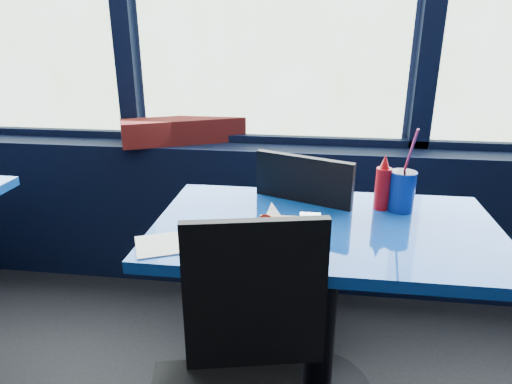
% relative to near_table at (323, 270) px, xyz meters
% --- Properties ---
extents(window_sill, '(5.00, 0.26, 0.80)m').
position_rel_near_table_xyz_m(window_sill, '(-0.30, 0.87, -0.17)').
color(window_sill, black).
rests_on(window_sill, ground).
extents(near_table, '(1.20, 0.70, 0.75)m').
position_rel_near_table_xyz_m(near_table, '(0.00, 0.00, 0.00)').
color(near_table, black).
rests_on(near_table, ground).
extents(chair_near_front, '(0.50, 0.51, 0.93)m').
position_rel_near_table_xyz_m(chair_near_front, '(-0.22, -0.52, -0.03)').
color(chair_near_front, black).
rests_on(chair_near_front, ground).
extents(chair_near_back, '(0.55, 0.55, 0.93)m').
position_rel_near_table_xyz_m(chair_near_back, '(-0.13, 0.32, -0.03)').
color(chair_near_back, black).
rests_on(chair_near_back, ground).
extents(planter_box, '(0.67, 0.43, 0.13)m').
position_rel_near_table_xyz_m(planter_box, '(-0.76, 0.89, 0.30)').
color(planter_box, maroon).
rests_on(planter_box, window_sill).
extents(food_basket, '(0.37, 0.37, 0.11)m').
position_rel_near_table_xyz_m(food_basket, '(-0.16, -0.21, 0.22)').
color(food_basket, red).
rests_on(food_basket, near_table).
extents(ketchup_bottle, '(0.06, 0.06, 0.21)m').
position_rel_near_table_xyz_m(ketchup_bottle, '(0.21, 0.18, 0.28)').
color(ketchup_bottle, red).
rests_on(ketchup_bottle, near_table).
extents(soda_cup, '(0.10, 0.10, 0.32)m').
position_rel_near_table_xyz_m(soda_cup, '(0.28, 0.17, 0.26)').
color(soda_cup, navy).
rests_on(soda_cup, near_table).
extents(napkin, '(0.21, 0.21, 0.00)m').
position_rel_near_table_xyz_m(napkin, '(-0.52, -0.23, 0.18)').
color(napkin, white).
rests_on(napkin, near_table).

